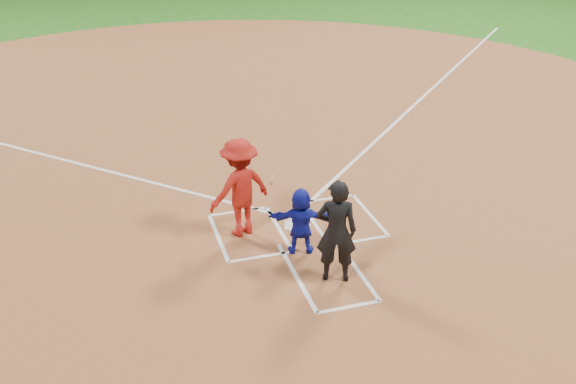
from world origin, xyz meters
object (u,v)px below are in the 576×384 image
object	(u,v)px
home_plate	(296,225)
batter_at_plate	(240,188)
catcher	(301,221)
umpire	(336,231)

from	to	relation	value
home_plate	batter_at_plate	distance (m)	1.48
batter_at_plate	catcher	bearing A→B (deg)	-47.96
catcher	batter_at_plate	size ratio (longest dim) A/B	0.65
catcher	batter_at_plate	distance (m)	1.38
home_plate	catcher	size ratio (longest dim) A/B	0.47
umpire	home_plate	bearing A→B (deg)	-67.91
umpire	catcher	bearing A→B (deg)	-54.11
home_plate	batter_at_plate	world-z (taller)	batter_at_plate
batter_at_plate	umpire	bearing A→B (deg)	-59.49
umpire	batter_at_plate	world-z (taller)	batter_at_plate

